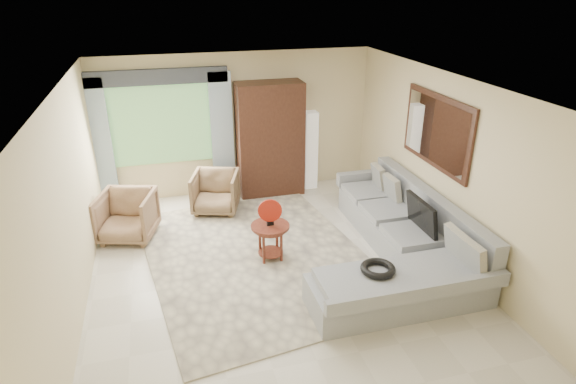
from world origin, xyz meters
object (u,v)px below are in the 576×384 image
object	(u,v)px
armchair_right	(216,192)
potted_plant	(109,204)
armoire	(270,140)
coffee_table	(270,241)
sectional_sofa	(401,244)
tv_screen	(422,215)
floor_lamp	(310,150)
armchair_left	(127,216)

from	to	relation	value
armchair_right	potted_plant	world-z (taller)	armchair_right
armchair_right	armoire	size ratio (longest dim) A/B	0.37
potted_plant	armchair_right	bearing A→B (deg)	-5.69
coffee_table	potted_plant	size ratio (longest dim) A/B	1.04
sectional_sofa	coffee_table	world-z (taller)	sectional_sofa
tv_screen	floor_lamp	distance (m)	3.06
sectional_sofa	armchair_right	size ratio (longest dim) A/B	4.44
potted_plant	floor_lamp	xyz separation A→B (m)	(3.70, 0.42, 0.49)
sectional_sofa	potted_plant	world-z (taller)	sectional_sofa
tv_screen	potted_plant	bearing A→B (deg)	149.90
coffee_table	armchair_left	world-z (taller)	armchair_left
armchair_right	potted_plant	size ratio (longest dim) A/B	1.47
armoire	floor_lamp	xyz separation A→B (m)	(0.80, 0.06, -0.30)
armchair_left	armchair_right	world-z (taller)	armchair_left
floor_lamp	tv_screen	bearing A→B (deg)	-76.76
tv_screen	armchair_left	size ratio (longest dim) A/B	0.89
potted_plant	armoire	distance (m)	3.03
armchair_left	potted_plant	xyz separation A→B (m)	(-0.34, 0.78, -0.11)
tv_screen	potted_plant	xyz separation A→B (m)	(-4.40, 2.55, -0.46)
tv_screen	floor_lamp	world-z (taller)	floor_lamp
armchair_left	potted_plant	size ratio (longest dim) A/B	1.57
sectional_sofa	potted_plant	distance (m)	4.85
tv_screen	armoire	world-z (taller)	armoire
sectional_sofa	armchair_right	distance (m)	3.32
armchair_left	tv_screen	bearing A→B (deg)	-6.79
coffee_table	armoire	world-z (taller)	armoire
sectional_sofa	potted_plant	bearing A→B (deg)	148.51
armchair_left	potted_plant	world-z (taller)	armchair_left
sectional_sofa	floor_lamp	world-z (taller)	floor_lamp
sectional_sofa	coffee_table	xyz separation A→B (m)	(-1.79, 0.55, 0.01)
coffee_table	armchair_right	bearing A→B (deg)	107.10
armchair_right	armoire	bearing A→B (deg)	43.42
armchair_left	sectional_sofa	bearing A→B (deg)	-8.02
potted_plant	armoire	xyz separation A→B (m)	(2.90, 0.36, 0.79)
armchair_left	floor_lamp	xyz separation A→B (m)	(3.37, 1.21, 0.37)
potted_plant	armoire	bearing A→B (deg)	7.14
tv_screen	armoire	distance (m)	3.30
armchair_right	armoire	world-z (taller)	armoire
potted_plant	floor_lamp	size ratio (longest dim) A/B	0.35
coffee_table	potted_plant	xyz separation A→B (m)	(-2.35, 1.98, -0.03)
floor_lamp	coffee_table	bearing A→B (deg)	-119.41
coffee_table	armchair_left	bearing A→B (deg)	149.19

